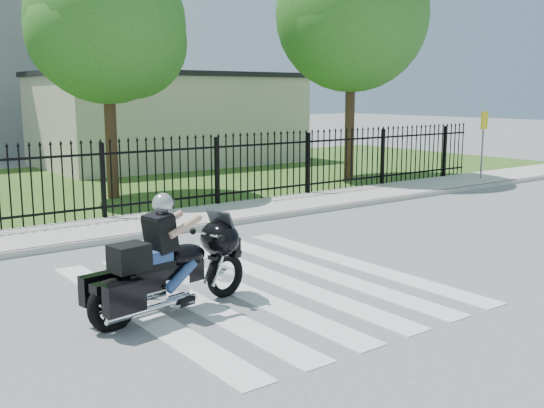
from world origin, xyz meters
TOP-DOWN VIEW (x-y plane):
  - ground at (0.00, 0.00)m, footprint 120.00×120.00m
  - crosswalk at (0.00, 0.00)m, footprint 5.00×5.50m
  - sidewalk at (0.00, 5.00)m, footprint 40.00×2.00m
  - curb at (0.00, 4.00)m, footprint 40.00×0.12m
  - grass_strip at (0.00, 12.00)m, footprint 40.00×12.00m
  - iron_fence at (0.00, 6.00)m, footprint 26.00×0.04m
  - tree_mid at (1.50, 9.00)m, footprint 4.20×4.20m
  - tree_right at (9.50, 8.00)m, footprint 5.00×5.00m
  - building_low at (7.00, 16.00)m, footprint 10.00×6.00m
  - building_low_roof at (7.00, 16.00)m, footprint 10.20×6.20m
  - motorcycle_rider at (-1.69, -0.25)m, footprint 2.50×1.02m
  - traffic_sign at (12.47, 4.86)m, footprint 0.47×0.13m

SIDE VIEW (x-z plane):
  - ground at x=0.00m, z-range 0.00..0.00m
  - crosswalk at x=0.00m, z-range 0.00..0.01m
  - grass_strip at x=0.00m, z-range 0.00..0.02m
  - sidewalk at x=0.00m, z-range 0.00..0.12m
  - curb at x=0.00m, z-range 0.00..0.12m
  - motorcycle_rider at x=-1.69m, z-range -0.15..1.51m
  - iron_fence at x=0.00m, z-range 0.00..1.80m
  - traffic_sign at x=12.47m, z-range 0.59..2.77m
  - building_low at x=7.00m, z-range 0.00..3.50m
  - building_low_roof at x=7.00m, z-range 3.50..3.70m
  - tree_mid at x=1.50m, z-range 1.28..8.06m
  - tree_right at x=9.50m, z-range 1.44..9.34m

